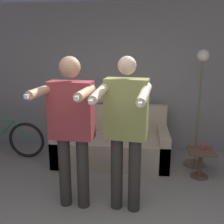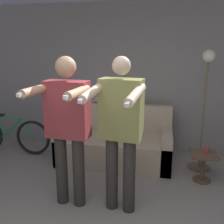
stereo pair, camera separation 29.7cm
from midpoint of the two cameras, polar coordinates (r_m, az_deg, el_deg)
wall_back at (r=4.71m, az=6.83°, el=7.19°), size 10.00×0.05×2.60m
couch at (r=4.39m, az=2.71°, el=-7.03°), size 1.82×0.90×0.89m
person_left at (r=2.97m, az=-6.89°, el=-2.21°), size 0.59×0.70×1.77m
person_right at (r=2.84m, az=4.83°, el=-3.09°), size 0.59×0.73×1.77m
cat at (r=4.56m, az=-0.01°, el=2.82°), size 0.49×0.14×0.17m
floor_lamp at (r=4.15m, az=21.62°, el=3.48°), size 0.35×0.35×1.82m
side_table at (r=4.00m, az=21.37°, el=-10.06°), size 0.37×0.37×0.42m
cup at (r=3.99m, az=21.94°, el=-7.62°), size 0.07×0.07×0.08m
bicycle at (r=4.96m, az=-19.84°, el=-4.77°), size 1.53×0.07×0.71m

